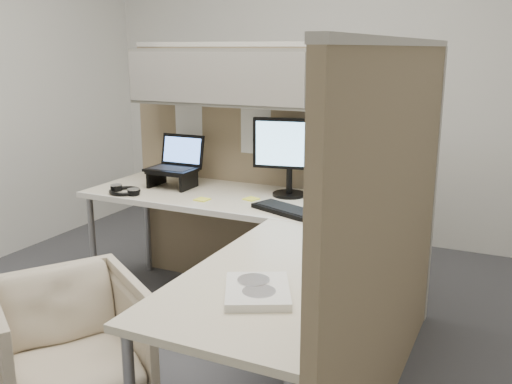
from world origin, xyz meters
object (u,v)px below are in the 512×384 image
at_px(monitor_left, 290,151).
at_px(office_chair, 69,337).
at_px(keyboard, 291,211).
at_px(desk, 250,228).

bearing_deg(monitor_left, office_chair, -122.46).
bearing_deg(keyboard, office_chair, -103.24).
bearing_deg(monitor_left, keyboard, -76.91).
bearing_deg(desk, monitor_left, 91.07).
distance_m(desk, keyboard, 0.26).
xyz_separation_m(desk, keyboard, (0.14, 0.21, 0.05)).
height_order(office_chair, monitor_left, monitor_left).
bearing_deg(monitor_left, desk, -99.69).
bearing_deg(office_chair, keyboard, -1.39).
distance_m(desk, monitor_left, 0.64).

